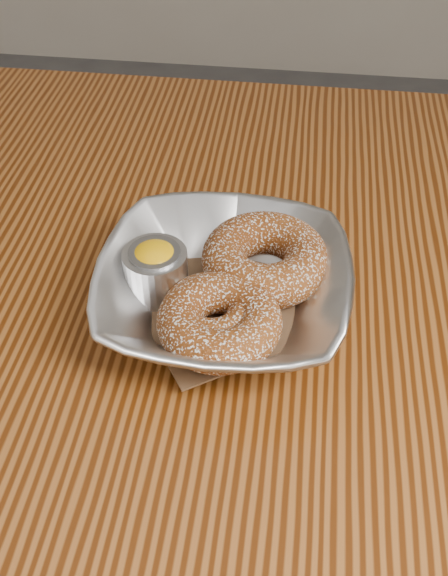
# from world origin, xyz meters

# --- Properties ---
(table) EXTENTS (1.20, 0.80, 0.75)m
(table) POSITION_xyz_m (0.00, 0.00, 0.65)
(table) COLOR brown
(table) RESTS_ON ground_plane
(serving_bowl) EXTENTS (0.22, 0.22, 0.05)m
(serving_bowl) POSITION_xyz_m (-0.05, -0.04, 0.78)
(serving_bowl) COLOR silver
(serving_bowl) RESTS_ON table
(parchment) EXTENTS (0.20, 0.20, 0.00)m
(parchment) POSITION_xyz_m (-0.05, -0.04, 0.76)
(parchment) COLOR brown
(parchment) RESTS_ON table
(donut_back) EXTENTS (0.15, 0.15, 0.04)m
(donut_back) POSITION_xyz_m (-0.02, -0.00, 0.78)
(donut_back) COLOR brown
(donut_back) RESTS_ON parchment
(donut_front) EXTENTS (0.13, 0.13, 0.04)m
(donut_front) POSITION_xyz_m (-0.05, -0.08, 0.78)
(donut_front) COLOR brown
(donut_front) RESTS_ON parchment
(donut_extra) EXTENTS (0.09, 0.09, 0.03)m
(donut_extra) POSITION_xyz_m (-0.06, -0.07, 0.78)
(donut_extra) COLOR brown
(donut_extra) RESTS_ON parchment
(ramekin) EXTENTS (0.06, 0.06, 0.05)m
(ramekin) POSITION_xyz_m (-0.11, -0.03, 0.78)
(ramekin) COLOR silver
(ramekin) RESTS_ON table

